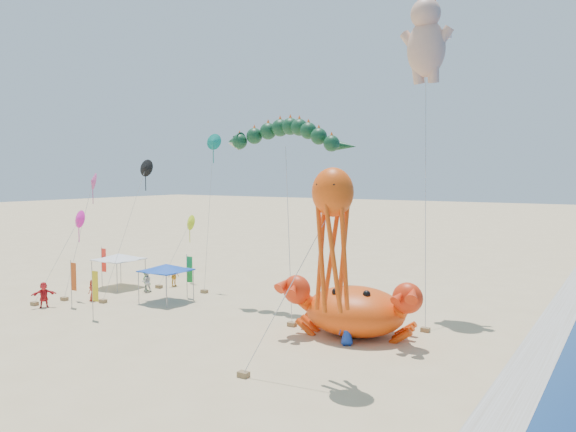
% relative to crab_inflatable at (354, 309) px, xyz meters
% --- Properties ---
extents(ground, '(320.00, 320.00, 0.00)m').
position_rel_crab_inflatable_xyz_m(ground, '(-2.77, -1.36, -1.50)').
color(ground, '#D1B784').
rests_on(ground, ground).
extents(foam_strip, '(320.00, 320.00, 0.00)m').
position_rel_crab_inflatable_xyz_m(foam_strip, '(9.23, -1.36, -1.49)').
color(foam_strip, silver).
rests_on(foam_strip, ground).
extents(crab_inflatable, '(7.77, 5.80, 3.41)m').
position_rel_crab_inflatable_xyz_m(crab_inflatable, '(0.00, 0.00, 0.00)').
color(crab_inflatable, '#EB480C').
rests_on(crab_inflatable, ground).
extents(dragon_kite, '(9.98, 4.89, 12.40)m').
position_rel_crab_inflatable_xyz_m(dragon_kite, '(-6.67, 3.12, 9.80)').
color(dragon_kite, '#0F381F').
rests_on(dragon_kite, ground).
extents(cherub_kite, '(3.56, 6.60, 20.50)m').
position_rel_crab_inflatable_xyz_m(cherub_kite, '(1.10, 8.18, 16.38)').
color(cherub_kite, '#DBA386').
rests_on(cherub_kite, ground).
extents(octopus_kite, '(4.63, 2.88, 9.33)m').
position_rel_crab_inflatable_xyz_m(octopus_kite, '(2.07, -6.64, 5.20)').
color(octopus_kite, '#FF510D').
rests_on(octopus_kite, ground).
extents(canopy_blue, '(3.22, 3.22, 2.71)m').
position_rel_crab_inflatable_xyz_m(canopy_blue, '(-14.92, 0.55, 0.94)').
color(canopy_blue, gray).
rests_on(canopy_blue, ground).
extents(canopy_white, '(3.47, 3.47, 2.71)m').
position_rel_crab_inflatable_xyz_m(canopy_white, '(-21.87, 2.34, 0.94)').
color(canopy_white, gray).
rests_on(canopy_white, ground).
extents(feather_flags, '(9.45, 7.82, 3.20)m').
position_rel_crab_inflatable_xyz_m(feather_flags, '(-17.98, -1.25, 0.51)').
color(feather_flags, gray).
rests_on(feather_flags, ground).
extents(beachgoers, '(22.33, 11.30, 1.73)m').
position_rel_crab_inflatable_xyz_m(beachgoers, '(-16.53, -0.62, -0.68)').
color(beachgoers, red).
rests_on(beachgoers, ground).
extents(small_kites, '(7.47, 12.56, 12.28)m').
position_rel_crab_inflatable_xyz_m(small_kites, '(-18.78, 2.23, 5.76)').
color(small_kites, '#0B7B6A').
rests_on(small_kites, ground).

